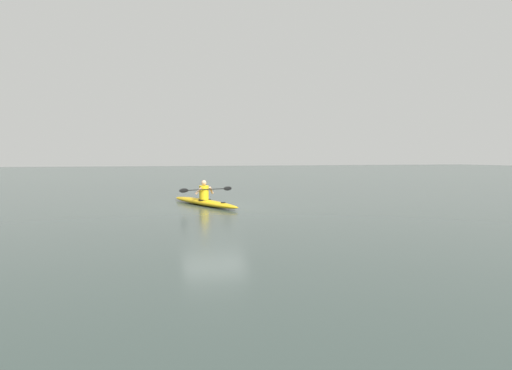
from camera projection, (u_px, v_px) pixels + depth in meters
name	position (u px, v px, depth m)	size (l,w,h in m)	color
ground_plane	(214.00, 207.00, 18.25)	(160.00, 160.00, 0.00)	#384742
kayak	(204.00, 202.00, 18.73)	(2.18, 5.05, 0.25)	#EAB214
kayaker	(204.00, 191.00, 18.67)	(2.30, 0.80, 0.78)	yellow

